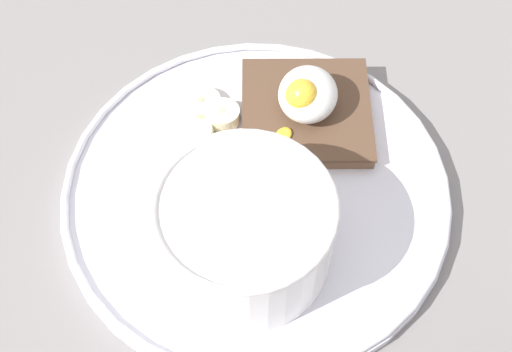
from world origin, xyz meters
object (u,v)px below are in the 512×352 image
(oatmeal_bowl, at_px, (251,232))
(poached_egg, at_px, (307,95))
(banana_slice_left, at_px, (201,103))
(banana_slice_right, at_px, (222,115))
(toast_slice, at_px, (306,112))
(banana_slice_front, at_px, (198,134))
(banana_slice_back, at_px, (216,156))

(oatmeal_bowl, xyz_separation_m, poached_egg, (-0.13, 0.03, -0.00))
(banana_slice_left, height_order, banana_slice_right, banana_slice_right)
(toast_slice, relative_size, banana_slice_left, 3.15)
(oatmeal_bowl, distance_m, toast_slice, 0.14)
(toast_slice, xyz_separation_m, banana_slice_left, (0.00, -0.09, -0.00))
(banana_slice_front, xyz_separation_m, banana_slice_back, (0.02, 0.02, -0.00))
(banana_slice_right, bearing_deg, banana_slice_front, -38.30)
(poached_egg, height_order, banana_slice_right, poached_egg)
(oatmeal_bowl, distance_m, banana_slice_back, 0.09)
(banana_slice_front, distance_m, banana_slice_right, 0.03)
(oatmeal_bowl, bearing_deg, banana_slice_right, -160.78)
(poached_egg, distance_m, banana_slice_left, 0.09)
(oatmeal_bowl, xyz_separation_m, banana_slice_right, (-0.12, -0.04, -0.03))
(poached_egg, bearing_deg, oatmeal_bowl, -11.24)
(poached_egg, height_order, banana_slice_back, poached_egg)
(oatmeal_bowl, xyz_separation_m, banana_slice_back, (-0.08, -0.04, -0.03))
(toast_slice, relative_size, poached_egg, 1.76)
(oatmeal_bowl, distance_m, banana_slice_right, 0.13)
(banana_slice_front, bearing_deg, poached_egg, 110.85)
(toast_slice, bearing_deg, banana_slice_left, -89.25)
(banana_slice_back, height_order, banana_slice_right, banana_slice_right)
(oatmeal_bowl, bearing_deg, toast_slice, 168.54)
(banana_slice_right, bearing_deg, banana_slice_left, -119.71)
(toast_slice, relative_size, banana_slice_right, 3.44)
(toast_slice, height_order, banana_slice_back, toast_slice)
(banana_slice_left, bearing_deg, banana_slice_back, 22.97)
(poached_egg, bearing_deg, banana_slice_back, -51.87)
(banana_slice_front, bearing_deg, banana_slice_left, -174.09)
(oatmeal_bowl, distance_m, banana_slice_front, 0.12)
(poached_egg, bearing_deg, banana_slice_left, -90.39)
(oatmeal_bowl, relative_size, banana_slice_left, 3.32)
(oatmeal_bowl, distance_m, poached_egg, 0.13)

